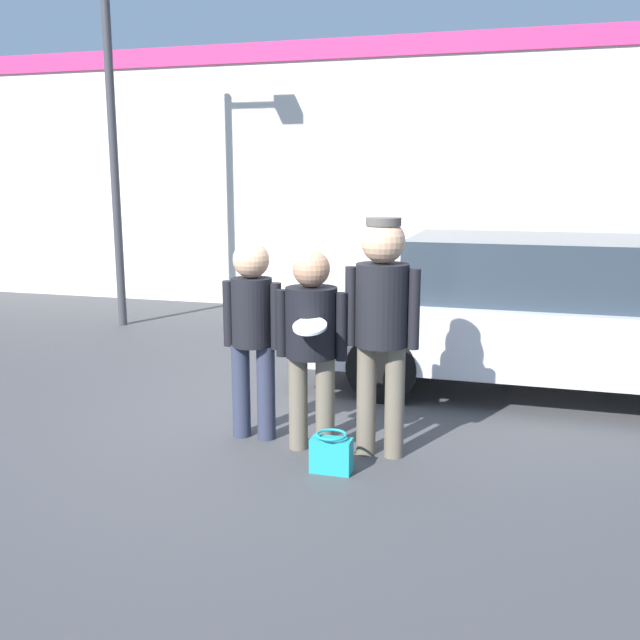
% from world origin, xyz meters
% --- Properties ---
extents(ground_plane, '(56.00, 56.00, 0.00)m').
position_xyz_m(ground_plane, '(0.00, 0.00, 0.00)').
color(ground_plane, '#3F3F42').
extents(storefront_building, '(24.00, 0.22, 4.19)m').
position_xyz_m(storefront_building, '(0.00, 5.72, 2.12)').
color(storefront_building, silver).
rests_on(storefront_building, ground).
extents(person_left, '(0.50, 0.33, 1.62)m').
position_xyz_m(person_left, '(-0.25, -0.17, 0.95)').
color(person_left, '#2D3347').
rests_on(person_left, ground).
extents(person_middle_with_frisbee, '(0.57, 0.60, 1.59)m').
position_xyz_m(person_middle_with_frisbee, '(0.29, -0.31, 0.95)').
color(person_middle_with_frisbee, '#665B4C').
rests_on(person_middle_with_frisbee, ground).
extents(person_right, '(0.57, 0.40, 1.83)m').
position_xyz_m(person_right, '(0.83, -0.26, 1.13)').
color(person_right, '#665B4C').
rests_on(person_right, ground).
extents(parked_car_near, '(4.75, 1.96, 1.54)m').
position_xyz_m(parked_car_near, '(2.03, 1.95, 0.77)').
color(parked_car_near, silver).
rests_on(parked_car_near, ground).
extents(street_lamp, '(1.26, 0.35, 5.17)m').
position_xyz_m(street_lamp, '(-3.54, 3.58, 3.21)').
color(street_lamp, '#38383D').
rests_on(street_lamp, ground).
extents(handbag, '(0.30, 0.23, 0.30)m').
position_xyz_m(handbag, '(0.56, -0.69, 0.14)').
color(handbag, teal).
rests_on(handbag, ground).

